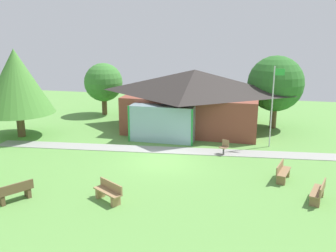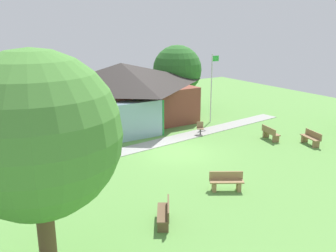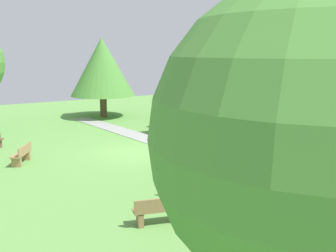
{
  "view_description": "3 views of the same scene",
  "coord_description": "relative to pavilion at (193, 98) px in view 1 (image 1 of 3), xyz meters",
  "views": [
    {
      "loc": [
        4.91,
        -18.44,
        6.84
      ],
      "look_at": [
        -0.31,
        2.46,
        1.39
      ],
      "focal_mm": 38.58,
      "sensor_mm": 36.0,
      "label": 1
    },
    {
      "loc": [
        -11.24,
        -16.91,
        7.25
      ],
      "look_at": [
        0.76,
        2.13,
        0.93
      ],
      "focal_mm": 39.8,
      "sensor_mm": 36.0,
      "label": 2
    },
    {
      "loc": [
        16.78,
        -8.55,
        4.97
      ],
      "look_at": [
        0.02,
        1.7,
        1.15
      ],
      "focal_mm": 41.22,
      "sensor_mm": 36.0,
      "label": 3
    }
  ],
  "objects": [
    {
      "name": "ground_plane",
      "position": [
        -0.31,
        -7.73,
        -2.27
      ],
      "size": [
        44.0,
        44.0,
        0.0
      ],
      "primitive_type": "plane",
      "color": "#609947"
    },
    {
      "name": "pavilion",
      "position": [
        0.0,
        0.0,
        0.0
      ],
      "size": [
        10.33,
        8.76,
        4.38
      ],
      "color": "brown",
      "rests_on": "ground_plane"
    },
    {
      "name": "footpath",
      "position": [
        -0.31,
        -5.8,
        -2.26
      ],
      "size": [
        22.19,
        3.71,
        0.03
      ],
      "primitive_type": "cube",
      "rotation": [
        0.0,
        0.0,
        0.11
      ],
      "color": "#999993",
      "rests_on": "ground_plane"
    },
    {
      "name": "flagpole",
      "position": [
        5.57,
        -3.51,
        0.53
      ],
      "size": [
        0.64,
        0.08,
        5.04
      ],
      "color": "silver",
      "rests_on": "ground_plane"
    },
    {
      "name": "bench_mid_right",
      "position": [
        6.01,
        -8.99,
        -1.87
      ],
      "size": [
        0.79,
        1.56,
        0.84
      ],
      "rotation": [
        0.0,
        0.0,
        4.47
      ],
      "color": "olive",
      "rests_on": "ground_plane"
    },
    {
      "name": "bench_front_center",
      "position": [
        -1.24,
        -13.15,
        -1.87
      ],
      "size": [
        1.51,
        1.16,
        0.84
      ],
      "rotation": [
        0.0,
        0.0,
        2.59
      ],
      "color": "#9E7A51",
      "rests_on": "ground_plane"
    },
    {
      "name": "bench_front_left",
      "position": [
        -5.06,
        -14.11,
        -1.87
      ],
      "size": [
        1.17,
        1.5,
        0.84
      ],
      "rotation": [
        0.0,
        0.0,
        1.01
      ],
      "color": "brown",
      "rests_on": "ground_plane"
    },
    {
      "name": "bench_lawn_far_right",
      "position": [
        7.36,
        -11.02,
        -1.87
      ],
      "size": [
        0.84,
        1.56,
        0.84
      ],
      "rotation": [
        0.0,
        0.0,
        1.29
      ],
      "color": "olive",
      "rests_on": "ground_plane"
    },
    {
      "name": "patio_chair_lawn_spare",
      "position": [
        2.91,
        -5.74,
        -1.86
      ],
      "size": [
        0.59,
        0.59,
        0.86
      ],
      "rotation": [
        0.0,
        0.0,
        2.68
      ],
      "color": "#8C6B4C",
      "rests_on": "ground_plane"
    },
    {
      "name": "tree_behind_pavilion_right",
      "position": [
        5.88,
        1.52,
        1.07
      ],
      "size": [
        4.1,
        4.1,
        5.41
      ],
      "color": "brown",
      "rests_on": "ground_plane"
    },
    {
      "name": "tree_west_hedge",
      "position": [
        -11.11,
        -5.23,
        1.53
      ],
      "size": [
        4.81,
        4.81,
        5.98
      ],
      "color": "brown",
      "rests_on": "ground_plane"
    },
    {
      "name": "tree_behind_pavilion_left",
      "position": [
        -8.42,
        2.81,
        0.56
      ],
      "size": [
        3.32,
        3.32,
        4.51
      ],
      "color": "brown",
      "rests_on": "ground_plane"
    }
  ]
}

